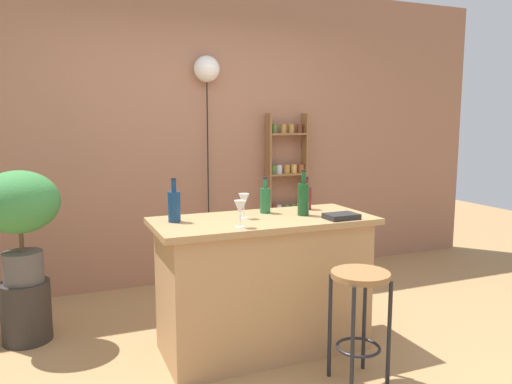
{
  "coord_description": "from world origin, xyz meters",
  "views": [
    {
      "loc": [
        -1.27,
        -2.66,
        1.54
      ],
      "look_at": [
        0.05,
        0.55,
        1.04
      ],
      "focal_mm": 35.04,
      "sensor_mm": 36.0,
      "label": 1
    }
  ],
  "objects_px": {
    "potted_plant": "(19,210)",
    "bottle_vinegar": "(306,197)",
    "spice_shelf": "(286,198)",
    "plant_stool": "(26,311)",
    "cookbook": "(341,216)",
    "bottle_spirits_clear": "(265,199)",
    "bottle_soda_blue": "(174,205)",
    "wine_glass_center": "(240,208)",
    "pendant_globe_light": "(207,71)",
    "bottle_olive_oil": "(303,198)",
    "wine_glass_left": "(244,201)",
    "bar_stool": "(360,301)"
  },
  "relations": [
    {
      "from": "wine_glass_center",
      "to": "cookbook",
      "type": "relative_size",
      "value": 0.78
    },
    {
      "from": "plant_stool",
      "to": "bottle_olive_oil",
      "type": "height_order",
      "value": "bottle_olive_oil"
    },
    {
      "from": "bottle_vinegar",
      "to": "bottle_spirits_clear",
      "type": "bearing_deg",
      "value": -176.08
    },
    {
      "from": "potted_plant",
      "to": "pendant_globe_light",
      "type": "height_order",
      "value": "pendant_globe_light"
    },
    {
      "from": "spice_shelf",
      "to": "wine_glass_left",
      "type": "xyz_separation_m",
      "value": [
        -1.02,
        -1.48,
        0.26
      ]
    },
    {
      "from": "bottle_soda_blue",
      "to": "cookbook",
      "type": "height_order",
      "value": "bottle_soda_blue"
    },
    {
      "from": "wine_glass_left",
      "to": "bottle_vinegar",
      "type": "bearing_deg",
      "value": 15.36
    },
    {
      "from": "spice_shelf",
      "to": "bottle_olive_oil",
      "type": "relative_size",
      "value": 5.16
    },
    {
      "from": "bottle_soda_blue",
      "to": "cookbook",
      "type": "distance_m",
      "value": 1.08
    },
    {
      "from": "plant_stool",
      "to": "cookbook",
      "type": "relative_size",
      "value": 2.04
    },
    {
      "from": "bottle_spirits_clear",
      "to": "wine_glass_left",
      "type": "distance_m",
      "value": 0.24
    },
    {
      "from": "plant_stool",
      "to": "bottle_vinegar",
      "type": "relative_size",
      "value": 1.82
    },
    {
      "from": "wine_glass_left",
      "to": "pendant_globe_light",
      "type": "height_order",
      "value": "pendant_globe_light"
    },
    {
      "from": "bar_stool",
      "to": "plant_stool",
      "type": "xyz_separation_m",
      "value": [
        -1.83,
        1.36,
        -0.29
      ]
    },
    {
      "from": "potted_plant",
      "to": "bottle_vinegar",
      "type": "xyz_separation_m",
      "value": [
        1.9,
        -0.55,
        0.06
      ]
    },
    {
      "from": "potted_plant",
      "to": "bottle_vinegar",
      "type": "height_order",
      "value": "potted_plant"
    },
    {
      "from": "bar_stool",
      "to": "bottle_vinegar",
      "type": "relative_size",
      "value": 2.87
    },
    {
      "from": "plant_stool",
      "to": "wine_glass_left",
      "type": "bearing_deg",
      "value": -27.02
    },
    {
      "from": "plant_stool",
      "to": "potted_plant",
      "type": "relative_size",
      "value": 0.55
    },
    {
      "from": "spice_shelf",
      "to": "plant_stool",
      "type": "distance_m",
      "value": 2.57
    },
    {
      "from": "bottle_olive_oil",
      "to": "bottle_vinegar",
      "type": "height_order",
      "value": "bottle_olive_oil"
    },
    {
      "from": "bar_stool",
      "to": "bottle_vinegar",
      "type": "bearing_deg",
      "value": 84.84
    },
    {
      "from": "spice_shelf",
      "to": "plant_stool",
      "type": "height_order",
      "value": "spice_shelf"
    },
    {
      "from": "bottle_olive_oil",
      "to": "pendant_globe_light",
      "type": "bearing_deg",
      "value": 97.09
    },
    {
      "from": "spice_shelf",
      "to": "wine_glass_center",
      "type": "height_order",
      "value": "spice_shelf"
    },
    {
      "from": "bar_stool",
      "to": "wine_glass_left",
      "type": "distance_m",
      "value": 0.96
    },
    {
      "from": "spice_shelf",
      "to": "potted_plant",
      "type": "relative_size",
      "value": 2.06
    },
    {
      "from": "wine_glass_center",
      "to": "spice_shelf",
      "type": "bearing_deg",
      "value": 56.45
    },
    {
      "from": "bottle_spirits_clear",
      "to": "wine_glass_center",
      "type": "distance_m",
      "value": 0.5
    },
    {
      "from": "bar_stool",
      "to": "bottle_vinegar",
      "type": "distance_m",
      "value": 0.95
    },
    {
      "from": "potted_plant",
      "to": "bottle_olive_oil",
      "type": "height_order",
      "value": "bottle_olive_oil"
    },
    {
      "from": "bottle_soda_blue",
      "to": "bottle_spirits_clear",
      "type": "xyz_separation_m",
      "value": [
        0.65,
        0.07,
        -0.01
      ]
    },
    {
      "from": "plant_stool",
      "to": "bottle_soda_blue",
      "type": "relative_size",
      "value": 1.53
    },
    {
      "from": "potted_plant",
      "to": "bottle_spirits_clear",
      "type": "relative_size",
      "value": 3.1
    },
    {
      "from": "spice_shelf",
      "to": "plant_stool",
      "type": "xyz_separation_m",
      "value": [
        -2.39,
        -0.78,
        -0.55
      ]
    },
    {
      "from": "bottle_olive_oil",
      "to": "wine_glass_left",
      "type": "height_order",
      "value": "bottle_olive_oil"
    },
    {
      "from": "wine_glass_left",
      "to": "pendant_globe_light",
      "type": "relative_size",
      "value": 0.08
    },
    {
      "from": "plant_stool",
      "to": "bottle_spirits_clear",
      "type": "distance_m",
      "value": 1.85
    },
    {
      "from": "bottle_spirits_clear",
      "to": "bar_stool",
      "type": "bearing_deg",
      "value": -71.77
    },
    {
      "from": "wine_glass_center",
      "to": "pendant_globe_light",
      "type": "bearing_deg",
      "value": 79.15
    },
    {
      "from": "bottle_soda_blue",
      "to": "wine_glass_left",
      "type": "distance_m",
      "value": 0.45
    },
    {
      "from": "wine_glass_center",
      "to": "pendant_globe_light",
      "type": "height_order",
      "value": "pendant_globe_light"
    },
    {
      "from": "potted_plant",
      "to": "pendant_globe_light",
      "type": "xyz_separation_m",
      "value": [
        1.58,
        0.8,
        1.05
      ]
    },
    {
      "from": "potted_plant",
      "to": "bottle_soda_blue",
      "type": "relative_size",
      "value": 2.78
    },
    {
      "from": "bar_stool",
      "to": "bottle_spirits_clear",
      "type": "bearing_deg",
      "value": 108.23
    },
    {
      "from": "potted_plant",
      "to": "cookbook",
      "type": "bearing_deg",
      "value": -26.15
    },
    {
      "from": "bottle_olive_oil",
      "to": "pendant_globe_light",
      "type": "height_order",
      "value": "pendant_globe_light"
    },
    {
      "from": "spice_shelf",
      "to": "potted_plant",
      "type": "xyz_separation_m",
      "value": [
        -2.39,
        -0.78,
        0.18
      ]
    },
    {
      "from": "bottle_vinegar",
      "to": "wine_glass_left",
      "type": "relative_size",
      "value": 1.43
    },
    {
      "from": "bottle_spirits_clear",
      "to": "wine_glass_left",
      "type": "bearing_deg",
      "value": -148.69
    }
  ]
}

